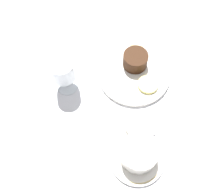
% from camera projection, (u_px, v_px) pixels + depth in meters
% --- Properties ---
extents(ground_plane, '(3.00, 3.00, 0.00)m').
position_uv_depth(ground_plane, '(129.00, 79.00, 0.82)').
color(ground_plane, white).
extents(dinner_plate, '(0.22, 0.22, 0.01)m').
position_uv_depth(dinner_plate, '(134.00, 73.00, 0.82)').
color(dinner_plate, white).
rests_on(dinner_plate, ground_plane).
extents(saucer, '(0.15, 0.15, 0.01)m').
position_uv_depth(saucer, '(137.00, 157.00, 0.70)').
color(saucer, white).
rests_on(saucer, ground_plane).
extents(coffee_cup, '(0.12, 0.10, 0.06)m').
position_uv_depth(coffee_cup, '(139.00, 153.00, 0.67)').
color(coffee_cup, white).
rests_on(coffee_cup, saucer).
extents(spoon, '(0.02, 0.12, 0.00)m').
position_uv_depth(spoon, '(131.00, 143.00, 0.72)').
color(spoon, silver).
rests_on(spoon, saucer).
extents(wine_glass, '(0.07, 0.07, 0.12)m').
position_uv_depth(wine_glass, '(63.00, 71.00, 0.73)').
color(wine_glass, silver).
rests_on(wine_glass, ground_plane).
extents(fork, '(0.03, 0.17, 0.01)m').
position_uv_depth(fork, '(155.00, 117.00, 0.76)').
color(fork, silver).
rests_on(fork, ground_plane).
extents(dessert_cake, '(0.08, 0.08, 0.05)m').
position_uv_depth(dessert_cake, '(135.00, 60.00, 0.80)').
color(dessert_cake, '#381E0F').
rests_on(dessert_cake, dinner_plate).
extents(pineapple_slice, '(0.06, 0.06, 0.01)m').
position_uv_depth(pineapple_slice, '(148.00, 85.00, 0.79)').
color(pineapple_slice, '#EFE075').
rests_on(pineapple_slice, dinner_plate).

